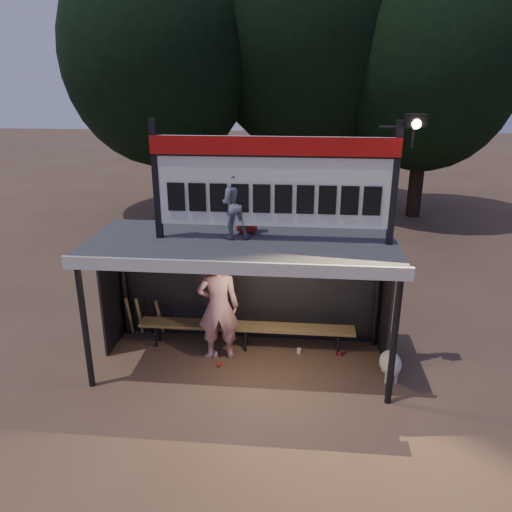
# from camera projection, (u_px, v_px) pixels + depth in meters

# --- Properties ---
(ground) EXTENTS (80.00, 80.00, 0.00)m
(ground) POSITION_uv_depth(u_px,v_px,m) (243.00, 363.00, 8.88)
(ground) COLOR brown
(ground) RESTS_ON ground
(player) EXTENTS (0.78, 0.57, 2.00)m
(player) POSITION_uv_depth(u_px,v_px,m) (218.00, 307.00, 8.76)
(player) COLOR white
(player) RESTS_ON ground
(child_a) EXTENTS (0.64, 0.55, 1.17)m
(child_a) POSITION_uv_depth(u_px,v_px,m) (233.00, 203.00, 7.99)
(child_a) COLOR gray
(child_a) RESTS_ON dugout_shelter
(child_b) EXTENTS (0.47, 0.31, 0.96)m
(child_b) POSITION_uv_depth(u_px,v_px,m) (247.00, 205.00, 8.28)
(child_b) COLOR #B1241B
(child_b) RESTS_ON dugout_shelter
(dugout_shelter) EXTENTS (5.10, 2.08, 2.32)m
(dugout_shelter) POSITION_uv_depth(u_px,v_px,m) (243.00, 262.00, 8.48)
(dugout_shelter) COLOR #3A3A3C
(dugout_shelter) RESTS_ON ground
(scoreboard_assembly) EXTENTS (4.10, 0.27, 1.99)m
(scoreboard_assembly) POSITION_uv_depth(u_px,v_px,m) (277.00, 179.00, 7.69)
(scoreboard_assembly) COLOR black
(scoreboard_assembly) RESTS_ON dugout_shelter
(bench) EXTENTS (4.00, 0.35, 0.48)m
(bench) POSITION_uv_depth(u_px,v_px,m) (246.00, 327.00, 9.25)
(bench) COLOR olive
(bench) RESTS_ON ground
(tree_left) EXTENTS (6.46, 6.46, 9.27)m
(tree_left) POSITION_uv_depth(u_px,v_px,m) (159.00, 54.00, 16.73)
(tree_left) COLOR black
(tree_left) RESTS_ON ground
(tree_mid) EXTENTS (7.22, 7.22, 10.36)m
(tree_mid) POSITION_uv_depth(u_px,v_px,m) (309.00, 35.00, 17.46)
(tree_mid) COLOR black
(tree_mid) RESTS_ON ground
(tree_right) EXTENTS (6.08, 6.08, 8.72)m
(tree_right) POSITION_uv_depth(u_px,v_px,m) (429.00, 64.00, 16.51)
(tree_right) COLOR black
(tree_right) RESTS_ON ground
(dog) EXTENTS (0.36, 0.81, 0.49)m
(dog) POSITION_uv_depth(u_px,v_px,m) (391.00, 364.00, 8.36)
(dog) COLOR white
(dog) RESTS_ON ground
(bats) EXTENTS (0.68, 0.35, 0.84)m
(bats) POSITION_uv_depth(u_px,v_px,m) (144.00, 316.00, 9.68)
(bats) COLOR #936C44
(bats) RESTS_ON ground
(litter) EXTENTS (2.50, 0.71, 0.08)m
(litter) POSITION_uv_depth(u_px,v_px,m) (257.00, 355.00, 9.07)
(litter) COLOR #B1251E
(litter) RESTS_ON ground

